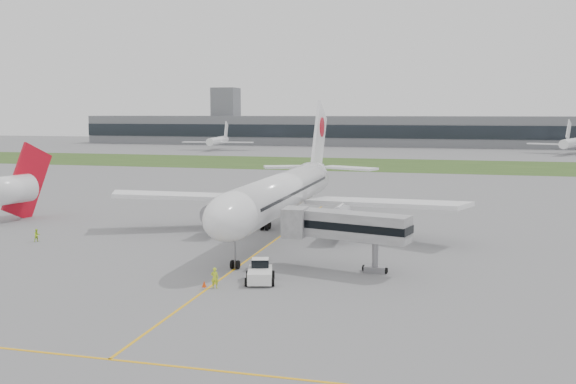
% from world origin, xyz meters
% --- Properties ---
extents(ground, '(600.00, 600.00, 0.00)m').
position_xyz_m(ground, '(0.00, 0.00, 0.00)').
color(ground, slate).
rests_on(ground, ground).
extents(apron_markings, '(70.00, 70.00, 0.04)m').
position_xyz_m(apron_markings, '(0.00, -5.00, 0.00)').
color(apron_markings, yellow).
rests_on(apron_markings, ground).
extents(grass_strip, '(600.00, 50.00, 0.02)m').
position_xyz_m(grass_strip, '(0.00, 120.00, 0.01)').
color(grass_strip, '#2E481B').
rests_on(grass_strip, ground).
extents(terminal_building, '(320.00, 22.30, 14.00)m').
position_xyz_m(terminal_building, '(0.00, 229.87, 7.00)').
color(terminal_building, gray).
rests_on(terminal_building, ground).
extents(control_tower, '(12.00, 12.00, 56.00)m').
position_xyz_m(control_tower, '(-90.00, 232.00, 0.00)').
color(control_tower, gray).
rests_on(control_tower, ground).
extents(airliner, '(48.13, 53.95, 17.88)m').
position_xyz_m(airliner, '(0.00, 4.87, 5.66)').
color(airliner, white).
rests_on(airliner, ground).
extents(pushback_tug, '(3.54, 4.46, 2.06)m').
position_xyz_m(pushback_tug, '(3.92, -19.11, 0.95)').
color(pushback_tug, white).
rests_on(pushback_tug, ground).
extents(jet_bridge, '(13.38, 5.89, 6.11)m').
position_xyz_m(jet_bridge, '(10.56, -12.51, 4.52)').
color(jet_bridge, '#B5B5B8').
rests_on(jet_bridge, ground).
extents(safety_cone_left, '(0.44, 0.44, 0.60)m').
position_xyz_m(safety_cone_left, '(-0.50, -22.22, 0.30)').
color(safety_cone_left, '#EF430C').
rests_on(safety_cone_left, ground).
extents(safety_cone_right, '(0.41, 0.41, 0.56)m').
position_xyz_m(safety_cone_right, '(3.18, -20.75, 0.28)').
color(safety_cone_right, '#EF430C').
rests_on(safety_cone_right, ground).
extents(ground_crew_near, '(0.76, 0.56, 1.93)m').
position_xyz_m(ground_crew_near, '(0.57, -22.29, 0.97)').
color(ground_crew_near, '#D2EF27').
rests_on(ground_crew_near, ground).
extents(ground_crew_far, '(0.92, 0.98, 1.60)m').
position_xyz_m(ground_crew_far, '(-28.35, -7.89, 0.80)').
color(ground_crew_far, '#C2F328').
rests_on(ground_crew_far, ground).
extents(neighbor_aircraft, '(6.11, 15.02, 12.11)m').
position_xyz_m(neighbor_aircraft, '(-41.31, 3.58, 4.80)').
color(neighbor_aircraft, red).
rests_on(neighbor_aircraft, ground).
extents(distant_aircraft_left, '(32.90, 29.79, 11.50)m').
position_xyz_m(distant_aircraft_left, '(-74.25, 177.95, 0.00)').
color(distant_aircraft_left, white).
rests_on(distant_aircraft_left, ground).
extents(distant_aircraft_right, '(41.37, 39.21, 12.59)m').
position_xyz_m(distant_aircraft_right, '(65.45, 186.03, 0.00)').
color(distant_aircraft_right, white).
rests_on(distant_aircraft_right, ground).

